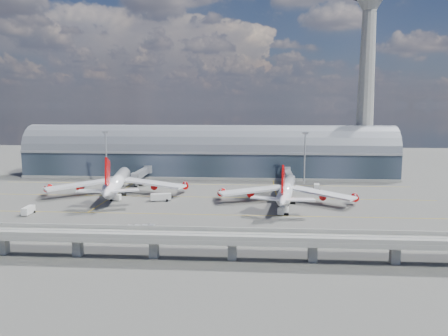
# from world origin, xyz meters

# --- Properties ---
(ground) EXTENTS (500.00, 500.00, 0.00)m
(ground) POSITION_xyz_m (0.00, 0.00, 0.00)
(ground) COLOR #474744
(ground) RESTS_ON ground
(taxi_lines) EXTENTS (200.00, 80.12, 0.01)m
(taxi_lines) POSITION_xyz_m (0.00, 22.11, 0.01)
(taxi_lines) COLOR gold
(taxi_lines) RESTS_ON ground
(terminal) EXTENTS (200.00, 30.00, 28.00)m
(terminal) POSITION_xyz_m (0.00, 77.99, 11.34)
(terminal) COLOR #202A35
(terminal) RESTS_ON ground
(control_tower) EXTENTS (19.00, 19.00, 103.00)m
(control_tower) POSITION_xyz_m (85.00, 83.00, 51.64)
(control_tower) COLOR gray
(control_tower) RESTS_ON ground
(guideway) EXTENTS (220.00, 8.50, 7.20)m
(guideway) POSITION_xyz_m (-0.00, -55.00, 5.29)
(guideway) COLOR gray
(guideway) RESTS_ON ground
(floodlight_mast_left) EXTENTS (3.00, 0.70, 25.70)m
(floodlight_mast_left) POSITION_xyz_m (-50.00, 55.00, 13.63)
(floodlight_mast_left) COLOR gray
(floodlight_mast_left) RESTS_ON ground
(floodlight_mast_right) EXTENTS (3.00, 0.70, 25.70)m
(floodlight_mast_right) POSITION_xyz_m (50.00, 55.00, 13.63)
(floodlight_mast_right) COLOR gray
(floodlight_mast_right) RESTS_ON ground
(airliner_left) EXTENTS (61.68, 64.93, 19.85)m
(airliner_left) POSITION_xyz_m (-34.01, 21.50, 5.67)
(airliner_left) COLOR white
(airliner_left) RESTS_ON ground
(airliner_right) EXTENTS (56.11, 58.69, 18.62)m
(airliner_right) POSITION_xyz_m (38.10, 11.63, 4.83)
(airliner_right) COLOR white
(airliner_right) RESTS_ON ground
(jet_bridge_left) EXTENTS (4.40, 28.00, 7.25)m
(jet_bridge_left) POSITION_xyz_m (-30.89, 53.12, 5.18)
(jet_bridge_left) COLOR gray
(jet_bridge_left) RESTS_ON ground
(jet_bridge_right) EXTENTS (4.40, 32.00, 7.25)m
(jet_bridge_right) POSITION_xyz_m (41.80, 51.18, 5.18)
(jet_bridge_right) COLOR gray
(jet_bridge_right) RESTS_ON ground
(service_truck_0) EXTENTS (2.73, 6.88, 2.80)m
(service_truck_0) POSITION_xyz_m (-55.10, -14.12, 1.45)
(service_truck_0) COLOR silver
(service_truck_0) RESTS_ON ground
(service_truck_1) EXTENTS (4.67, 2.83, 2.53)m
(service_truck_1) POSITION_xyz_m (-31.26, 10.40, 1.28)
(service_truck_1) COLOR silver
(service_truck_1) RESTS_ON ground
(service_truck_2) EXTENTS (8.62, 4.04, 3.01)m
(service_truck_2) POSITION_xyz_m (-12.59, 11.34, 1.57)
(service_truck_2) COLOR silver
(service_truck_2) RESTS_ON ground
(service_truck_3) EXTENTS (4.34, 6.00, 2.72)m
(service_truck_3) POSITION_xyz_m (35.69, -7.27, 1.39)
(service_truck_3) COLOR silver
(service_truck_3) RESTS_ON ground
(service_truck_4) EXTENTS (2.91, 5.16, 2.86)m
(service_truck_4) POSITION_xyz_m (53.99, 39.00, 1.44)
(service_truck_4) COLOR silver
(service_truck_4) RESTS_ON ground
(service_truck_5) EXTENTS (4.97, 5.72, 2.67)m
(service_truck_5) POSITION_xyz_m (-28.41, 45.36, 1.37)
(service_truck_5) COLOR silver
(service_truck_5) RESTS_ON ground
(cargo_train_0) EXTENTS (9.17, 5.53, 1.58)m
(cargo_train_0) POSITION_xyz_m (-24.94, -34.64, 0.83)
(cargo_train_0) COLOR gray
(cargo_train_0) RESTS_ON ground
(cargo_train_1) EXTENTS (8.93, 3.41, 1.47)m
(cargo_train_1) POSITION_xyz_m (-9.93, -30.37, 0.77)
(cargo_train_1) COLOR gray
(cargo_train_1) RESTS_ON ground
(cargo_train_2) EXTENTS (6.55, 1.50, 1.46)m
(cargo_train_2) POSITION_xyz_m (22.42, -35.16, 0.76)
(cargo_train_2) COLOR gray
(cargo_train_2) RESTS_ON ground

